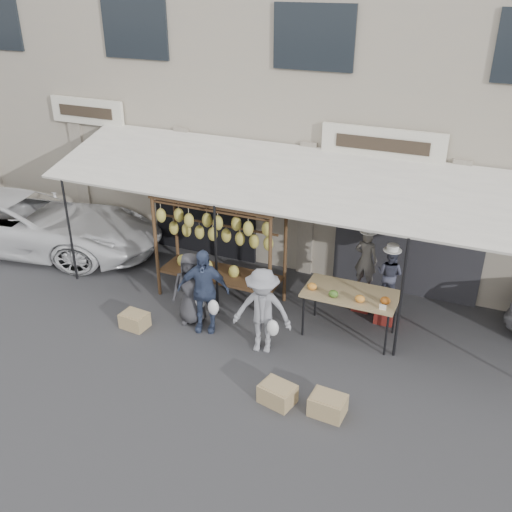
# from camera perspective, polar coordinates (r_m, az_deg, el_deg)

# --- Properties ---
(ground_plane) EXTENTS (90.00, 90.00, 0.00)m
(ground_plane) POSITION_cam_1_polar(r_m,az_deg,el_deg) (10.26, -1.72, -10.04)
(ground_plane) COLOR #2D2D30
(shophouse) EXTENTS (24.00, 6.15, 7.30)m
(shophouse) POSITION_cam_1_polar(r_m,az_deg,el_deg) (14.56, 9.45, 16.55)
(shophouse) COLOR #9E927E
(shophouse) RESTS_ON ground_plane
(awning) EXTENTS (10.00, 2.35, 2.92)m
(awning) POSITION_cam_1_polar(r_m,az_deg,el_deg) (10.91, 3.26, 7.62)
(awning) COLOR silver
(awning) RESTS_ON ground_plane
(banana_rack) EXTENTS (2.60, 0.90, 2.24)m
(banana_rack) POSITION_cam_1_polar(r_m,az_deg,el_deg) (11.23, -3.80, 2.64)
(banana_rack) COLOR #4A2D1E
(banana_rack) RESTS_ON ground_plane
(produce_table) EXTENTS (1.70, 0.90, 1.04)m
(produce_table) POSITION_cam_1_polar(r_m,az_deg,el_deg) (10.48, 9.40, -3.88)
(produce_table) COLOR #9B8257
(produce_table) RESTS_ON ground_plane
(vendor_left) EXTENTS (0.50, 0.37, 1.26)m
(vendor_left) POSITION_cam_1_polar(r_m,az_deg,el_deg) (11.24, 10.94, -0.38)
(vendor_left) COLOR #595651
(vendor_left) RESTS_ON stool_left
(vendor_right) EXTENTS (0.61, 0.53, 1.07)m
(vendor_right) POSITION_cam_1_polar(r_m,az_deg,el_deg) (10.95, 13.22, -1.80)
(vendor_right) COLOR #3B3E51
(vendor_right) RESTS_ON stool_right
(customer_left) EXTENTS (0.81, 0.64, 1.46)m
(customer_left) POSITION_cam_1_polar(r_m,az_deg,el_deg) (10.89, -6.52, -3.25)
(customer_left) COLOR #333237
(customer_left) RESTS_ON ground_plane
(customer_mid) EXTENTS (1.05, 0.68, 1.66)m
(customer_mid) POSITION_cam_1_polar(r_m,az_deg,el_deg) (10.59, -5.27, -3.47)
(customer_mid) COLOR #364362
(customer_mid) RESTS_ON ground_plane
(customer_right) EXTENTS (1.14, 0.79, 1.62)m
(customer_right) POSITION_cam_1_polar(r_m,az_deg,el_deg) (9.98, 0.64, -5.53)
(customer_right) COLOR gray
(customer_right) RESTS_ON ground_plane
(stool_left) EXTENTS (0.43, 0.43, 0.48)m
(stool_left) POSITION_cam_1_polar(r_m,az_deg,el_deg) (11.65, 10.57, -4.18)
(stool_left) COLOR maroon
(stool_left) RESTS_ON ground_plane
(stool_right) EXTENTS (0.41, 0.41, 0.50)m
(stool_right) POSITION_cam_1_polar(r_m,az_deg,el_deg) (11.34, 12.81, -5.30)
(stool_right) COLOR maroon
(stool_right) RESTS_ON ground_plane
(crate_near_a) EXTENTS (0.61, 0.51, 0.32)m
(crate_near_a) POSITION_cam_1_polar(r_m,az_deg,el_deg) (9.24, 2.16, -13.61)
(crate_near_a) COLOR tan
(crate_near_a) RESTS_ON ground_plane
(crate_near_b) EXTENTS (0.56, 0.44, 0.32)m
(crate_near_b) POSITION_cam_1_polar(r_m,az_deg,el_deg) (9.10, 7.19, -14.60)
(crate_near_b) COLOR tan
(crate_near_b) RESTS_ON ground_plane
(crate_far) EXTENTS (0.52, 0.41, 0.30)m
(crate_far) POSITION_cam_1_polar(r_m,az_deg,el_deg) (11.19, -12.04, -6.31)
(crate_far) COLOR tan
(crate_far) RESTS_ON ground_plane
(van) EXTENTS (5.16, 3.06, 2.02)m
(van) POSITION_cam_1_polar(r_m,az_deg,el_deg) (14.90, -23.02, 4.41)
(van) COLOR white
(van) RESTS_ON ground_plane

